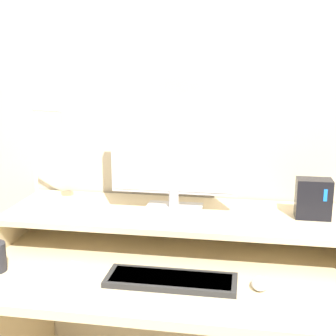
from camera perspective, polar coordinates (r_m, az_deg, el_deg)
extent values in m
cube|color=beige|center=(1.88, 1.86, 9.23)|extent=(6.00, 0.05, 2.50)
cube|color=beige|center=(1.64, -0.21, -11.91)|extent=(1.24, 0.73, 0.03)
cube|color=beige|center=(1.94, -17.48, -6.24)|extent=(0.02, 0.40, 0.11)
cube|color=beige|center=(1.74, 0.70, -5.68)|extent=(1.24, 0.40, 0.02)
cube|color=#BCBCC1|center=(1.73, 0.68, -5.09)|extent=(0.21, 0.15, 0.02)
cylinder|color=#BCBCC1|center=(1.72, 0.69, -3.76)|extent=(0.04, 0.04, 0.07)
cube|color=#B7B7BC|center=(1.67, 0.73, 2.72)|extent=(0.46, 0.02, 0.35)
cube|color=silver|center=(1.66, 0.67, 2.65)|extent=(0.44, 0.01, 0.33)
cylinder|color=silver|center=(1.83, -15.56, -4.69)|extent=(0.10, 0.10, 0.01)
cylinder|color=silver|center=(1.78, -15.93, 1.11)|extent=(0.01, 0.01, 0.37)
cylinder|color=silver|center=(1.69, -14.24, 6.88)|extent=(0.17, 0.07, 0.01)
cylinder|color=silver|center=(1.63, -11.97, 5.91)|extent=(0.05, 0.05, 0.05)
cube|color=black|center=(1.73, 17.29, -3.57)|extent=(0.12, 0.08, 0.14)
cube|color=#1972F2|center=(1.69, 18.64, -3.18)|extent=(0.01, 0.00, 0.04)
cube|color=#282828|center=(1.49, 0.37, -13.51)|extent=(0.41, 0.14, 0.02)
cube|color=black|center=(1.49, 0.37, -13.33)|extent=(0.38, 0.11, 0.01)
ellipsoid|color=white|center=(1.48, 11.14, -13.65)|extent=(0.05, 0.08, 0.03)
cube|color=white|center=(1.56, -12.78, -12.76)|extent=(0.08, 0.20, 0.02)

